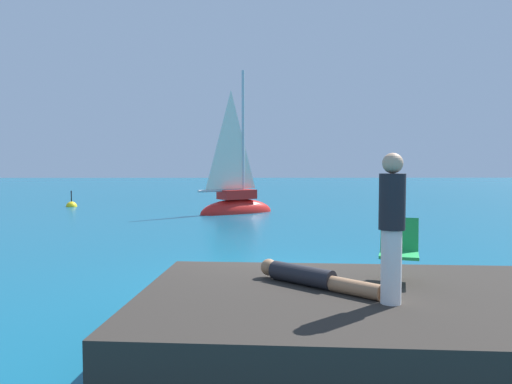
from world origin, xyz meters
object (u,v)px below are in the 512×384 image
Objects in this scene: sailboat_near at (236,205)px; beach_chair at (399,246)px; person_sunbather at (310,277)px; person_standing at (392,224)px; marker_buoy at (72,207)px.

sailboat_near is 16.36m from beach_chair.
beach_chair is (1.19, 0.31, 0.33)m from person_sunbather.
sailboat_near is 17.39m from person_standing.
marker_buoy is at bearing 161.04° from person_sunbather.
person_standing reaches higher than person_sunbather.
person_sunbather is 1.20× the size of marker_buoy.
sailboat_near is at bearing -52.43° from person_standing.
sailboat_near reaches higher than person_standing.
person_standing is 1.43× the size of marker_buoy.
person_standing is at bearing -116.87° from sailboat_near.
sailboat_near is 16.52m from person_sunbather.
beach_chair is (2.47, -16.15, 0.74)m from sailboat_near.
beach_chair reaches higher than person_sunbather.
sailboat_near is at bearing -153.55° from beach_chair.
marker_buoy is (-8.83, 3.63, -0.38)m from sailboat_near.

